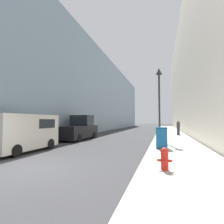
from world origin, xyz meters
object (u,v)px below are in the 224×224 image
(fire_hydrant, at_px, (165,158))
(trash_bin, at_px, (162,137))
(pedestrian_on_sidewalk, at_px, (178,127))
(pickup_truck, at_px, (79,129))
(lamppost, at_px, (159,92))
(white_van, at_px, (24,131))

(fire_hydrant, distance_m, trash_bin, 4.83)
(fire_hydrant, bearing_deg, pedestrian_on_sidewalk, 83.91)
(pickup_truck, relative_size, pedestrian_on_sidewalk, 3.05)
(lamppost, bearing_deg, white_van, -141.75)
(fire_hydrant, distance_m, lamppost, 9.06)
(trash_bin, height_order, lamppost, lamppost)
(pedestrian_on_sidewalk, bearing_deg, lamppost, -105.33)
(fire_hydrant, bearing_deg, trash_bin, 91.56)
(trash_bin, xyz_separation_m, pickup_truck, (-7.87, 4.41, 0.17))
(trash_bin, bearing_deg, pickup_truck, 150.74)
(trash_bin, relative_size, pedestrian_on_sidewalk, 0.73)
(white_van, bearing_deg, lamppost, 38.25)
(white_van, height_order, pedestrian_on_sidewalk, white_van)
(pedestrian_on_sidewalk, bearing_deg, fire_hydrant, -96.09)
(trash_bin, bearing_deg, fire_hydrant, -88.44)
(fire_hydrant, distance_m, pedestrian_on_sidewalk, 15.51)
(fire_hydrant, height_order, trash_bin, trash_bin)
(fire_hydrant, bearing_deg, pickup_truck, 130.91)
(lamppost, bearing_deg, fire_hydrant, -87.87)
(fire_hydrant, distance_m, white_van, 8.33)
(trash_bin, distance_m, pickup_truck, 9.02)
(white_van, distance_m, pedestrian_on_sidewalk, 16.33)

